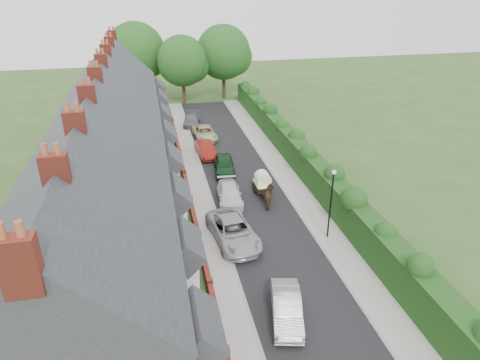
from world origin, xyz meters
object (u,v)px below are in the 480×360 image
at_px(car_white, 229,194).
at_px(car_grey, 192,120).
at_px(car_green, 224,165).
at_px(car_silver_b, 233,231).
at_px(car_silver_a, 287,308).
at_px(horse, 269,197).
at_px(horse_cart, 263,182).
at_px(car_red, 205,149).
at_px(car_beige, 205,133).
at_px(lamppost, 331,196).

xyz_separation_m(car_white, car_grey, (-0.81, 19.87, 0.00)).
bearing_deg(car_green, car_grey, 102.33).
bearing_deg(car_silver_b, car_silver_a, -87.44).
height_order(car_white, horse, horse).
relative_size(car_grey, horse_cart, 1.60).
height_order(car_red, car_grey, car_red).
height_order(car_silver_a, car_red, car_red).
relative_size(car_beige, horse_cart, 1.67).
relative_size(lamppost, car_grey, 1.13).
bearing_deg(car_silver_a, car_beige, 103.95).
xyz_separation_m(car_silver_a, horse_cart, (2.36, 13.89, 0.48)).
distance_m(lamppost, car_silver_a, 8.80).
height_order(car_green, car_red, car_green).
distance_m(car_beige, horse_cart, 14.51).
bearing_deg(car_red, horse_cart, -75.04).
bearing_deg(car_grey, car_green, -74.02).
bearing_deg(lamppost, car_red, 110.44).
relative_size(car_silver_b, car_grey, 1.25).
height_order(car_beige, horse, horse).
xyz_separation_m(car_beige, horse_cart, (2.82, -14.23, 0.51)).
distance_m(car_silver_a, car_beige, 28.12).
bearing_deg(horse_cart, lamppost, -69.28).
bearing_deg(car_silver_b, car_red, 81.88).
relative_size(car_silver_a, car_silver_b, 0.74).
bearing_deg(horse_cart, car_red, 110.21).
bearing_deg(car_white, horse, -23.30).
distance_m(car_white, horse, 3.25).
height_order(car_silver_b, car_green, car_silver_b).
xyz_separation_m(car_red, car_grey, (-0.26, 10.00, -0.04)).
height_order(car_silver_b, car_white, car_silver_b).
bearing_deg(car_beige, lamppost, -78.88).
distance_m(car_red, car_grey, 10.00).
height_order(car_white, car_beige, car_beige).
distance_m(car_green, car_beige, 9.24).
height_order(lamppost, horse_cart, lamppost).
bearing_deg(horse_cart, car_silver_a, -99.66).
distance_m(car_white, car_grey, 19.89).
bearing_deg(lamppost, car_beige, 104.51).
xyz_separation_m(lamppost, car_white, (-5.59, 6.60, -2.64)).
relative_size(car_red, horse, 2.19).
bearing_deg(car_white, car_silver_a, -83.46).
bearing_deg(horse, horse_cart, -80.63).
bearing_deg(car_silver_a, car_white, 105.21).
distance_m(lamppost, car_beige, 22.29).
xyz_separation_m(car_grey, horse_cart, (3.68, -19.27, 0.52)).
relative_size(car_red, car_beige, 0.89).
height_order(car_silver_a, car_green, car_green).
xyz_separation_m(car_silver_a, horse, (2.36, 11.78, 0.13)).
bearing_deg(car_grey, horse, -69.86).
bearing_deg(lamppost, car_silver_b, 171.12).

